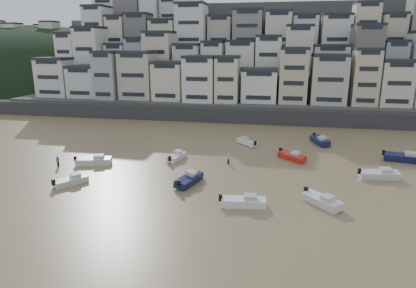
% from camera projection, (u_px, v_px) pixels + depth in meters
% --- Properties ---
extents(ground, '(400.00, 400.00, 0.00)m').
position_uv_depth(ground, '(57.00, 287.00, 29.27)').
color(ground, olive).
rests_on(ground, ground).
extents(sea_strip, '(340.00, 340.00, 0.00)m').
position_uv_depth(sea_strip, '(25.00, 81.00, 186.67)').
color(sea_strip, '#4B5C6C').
rests_on(sea_strip, ground).
extents(harbor_wall, '(140.00, 3.00, 3.50)m').
position_uv_depth(harbor_wall, '(251.00, 116.00, 88.53)').
color(harbor_wall, '#38383A').
rests_on(harbor_wall, ground).
extents(hillside, '(141.04, 66.00, 50.00)m').
position_uv_depth(hillside, '(276.00, 60.00, 122.41)').
color(hillside, '#4C4C47').
rests_on(hillside, ground).
extents(headland, '(216.00, 135.00, 53.33)m').
position_uv_depth(headland, '(39.00, 84.00, 174.45)').
color(headland, black).
rests_on(headland, ground).
extents(boat_a, '(5.91, 2.53, 1.56)m').
position_uv_depth(boat_a, '(244.00, 200.00, 43.56)').
color(boat_a, white).
rests_on(boat_a, ground).
extents(boat_b, '(5.10, 5.35, 1.52)m').
position_uv_depth(boat_b, '(322.00, 199.00, 43.80)').
color(boat_b, silver).
rests_on(boat_b, ground).
extents(boat_c, '(3.43, 6.19, 1.61)m').
position_uv_depth(boat_c, '(189.00, 178.00, 50.45)').
color(boat_c, '#12173A').
rests_on(boat_c, ground).
extents(boat_d, '(6.19, 2.79, 1.63)m').
position_uv_depth(boat_d, '(379.00, 173.00, 52.38)').
color(boat_d, silver).
rests_on(boat_d, ground).
extents(boat_e, '(5.17, 5.09, 1.49)m').
position_uv_depth(boat_e, '(292.00, 155.00, 60.87)').
color(boat_e, '#B22415').
rests_on(boat_e, ground).
extents(boat_f, '(2.59, 5.23, 1.36)m').
position_uv_depth(boat_f, '(177.00, 156.00, 60.95)').
color(boat_f, white).
rests_on(boat_f, ground).
extents(boat_g, '(6.81, 3.48, 1.77)m').
position_uv_depth(boat_g, '(404.00, 156.00, 59.93)').
color(boat_g, '#141640').
rests_on(boat_g, ground).
extents(boat_h, '(4.73, 5.00, 1.42)m').
position_uv_depth(boat_h, '(247.00, 141.00, 69.82)').
color(boat_h, silver).
rests_on(boat_h, ground).
extents(boat_i, '(3.85, 6.47, 1.68)m').
position_uv_depth(boat_i, '(320.00, 140.00, 70.42)').
color(boat_i, '#131A3C').
rests_on(boat_i, ground).
extents(boat_j, '(4.22, 4.95, 1.35)m').
position_uv_depth(boat_j, '(71.00, 180.00, 50.37)').
color(boat_j, silver).
rests_on(boat_j, ground).
extents(boat_k, '(6.25, 3.50, 1.62)m').
position_uv_depth(boat_k, '(94.00, 159.00, 58.60)').
color(boat_k, silver).
rests_on(boat_k, ground).
extents(person_blue, '(0.44, 0.44, 1.74)m').
position_uv_depth(person_blue, '(58.00, 161.00, 57.61)').
color(person_blue, blue).
rests_on(person_blue, ground).
extents(person_pink, '(0.44, 0.44, 1.74)m').
position_uv_depth(person_pink, '(228.00, 159.00, 58.82)').
color(person_pink, '#C78C99').
rests_on(person_pink, ground).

